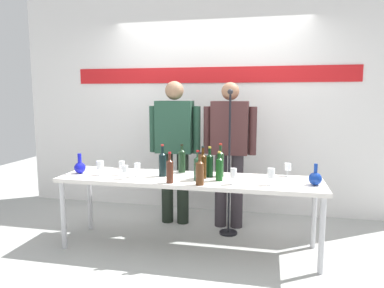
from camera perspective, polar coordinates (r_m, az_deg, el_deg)
ground_plane at (r=3.74m, az=-0.51°, el=-16.39°), size 10.00×10.00×0.00m
back_wall at (r=4.70m, az=3.01°, el=7.43°), size 5.23×0.11×3.00m
display_table at (r=3.51m, az=-0.52°, el=-6.31°), size 2.58×0.64×0.73m
decanter_blue_left at (r=3.86m, az=-17.64°, el=-3.55°), size 0.12×0.12×0.21m
decanter_blue_right at (r=3.39m, az=19.27°, el=-5.24°), size 0.12×0.12×0.20m
presenter_left at (r=4.19m, az=-2.81°, el=0.21°), size 0.62×0.22×1.70m
presenter_right at (r=4.07m, az=6.07°, el=-0.27°), size 0.61×0.22×1.68m
wine_bottle_0 at (r=3.54m, az=4.59°, el=-3.02°), size 0.07×0.07×0.33m
wine_bottle_1 at (r=3.55m, az=-4.77°, el=-3.10°), size 0.08×0.08×0.32m
wine_bottle_2 at (r=3.45m, az=1.76°, el=-3.42°), size 0.07×0.07×0.32m
wine_bottle_3 at (r=3.37m, az=4.42°, el=-3.86°), size 0.07×0.07×0.28m
wine_bottle_4 at (r=3.20m, az=1.26°, el=-4.45°), size 0.08×0.08×0.30m
wine_bottle_5 at (r=3.37m, az=0.93°, el=-3.82°), size 0.07×0.07×0.29m
wine_bottle_6 at (r=3.28m, az=-3.61°, el=-4.21°), size 0.07×0.07×0.29m
wine_bottle_7 at (r=3.72m, az=-1.65°, el=-2.58°), size 0.07×0.07×0.30m
wine_bottle_8 at (r=3.52m, az=2.85°, el=-3.28°), size 0.07×0.07×0.30m
wine_glass_left_0 at (r=3.67m, az=-11.26°, el=-3.33°), size 0.06×0.06×0.15m
wine_glass_left_1 at (r=3.49m, az=-10.75°, el=-4.02°), size 0.06×0.06×0.13m
wine_glass_left_2 at (r=3.70m, az=-14.60°, el=-3.33°), size 0.07×0.07×0.15m
wine_glass_left_3 at (r=3.57m, az=-8.83°, el=-3.71°), size 0.06×0.06×0.14m
wine_glass_right_0 at (r=3.67m, az=15.20°, el=-3.62°), size 0.07×0.07×0.13m
wine_glass_right_1 at (r=3.28m, az=12.65°, el=-4.65°), size 0.07×0.07×0.15m
wine_glass_right_2 at (r=3.24m, az=6.71°, el=-4.74°), size 0.06×0.06×0.15m
microphone_stand at (r=3.93m, az=5.98°, el=-6.81°), size 0.20×0.20×1.60m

